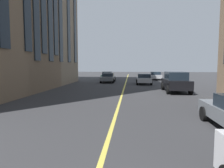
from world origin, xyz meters
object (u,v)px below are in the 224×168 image
Objects in this scene: car_black_parked_b at (176,82)px; car_silver_mid at (144,79)px; car_silver_trailing at (155,76)px; car_grey_oncoming at (108,77)px; car_green_parked_a at (107,76)px.

car_silver_mid is at bearing 17.37° from car_black_parked_b.
car_silver_mid is 8.92m from car_silver_trailing.
car_grey_oncoming is 1.13× the size of car_green_parked_a.
car_black_parked_b reaches higher than car_silver_mid.
car_silver_trailing is (8.57, -2.47, 0.00)m from car_silver_mid.
car_grey_oncoming is 9.67m from car_silver_trailing.
car_silver_mid and car_silver_trailing have the same top height.
car_silver_trailing is at bearing -0.00° from car_black_parked_b.
car_grey_oncoming is 0.94× the size of car_black_parked_b.
car_silver_trailing is 8.26m from car_green_parked_a.
car_silver_mid is 9.37m from car_green_parked_a.
car_black_parked_b is (-7.91, -2.47, 0.27)m from car_silver_mid.
car_green_parked_a reaches higher than car_grey_oncoming.
car_black_parked_b reaches higher than car_silver_trailing.
car_silver_mid is 1.13× the size of car_green_parked_a.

